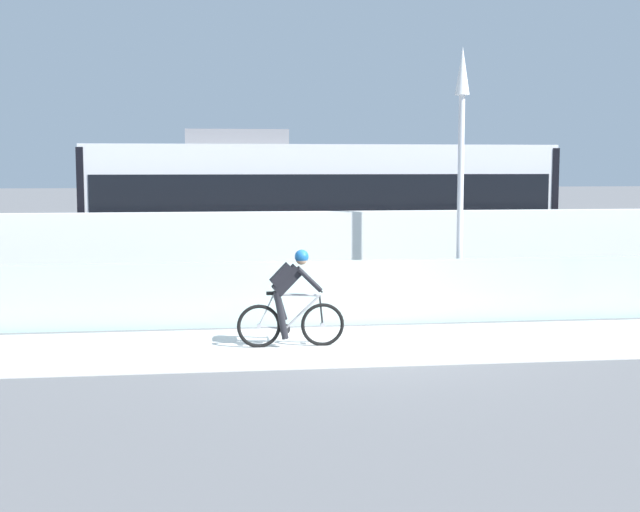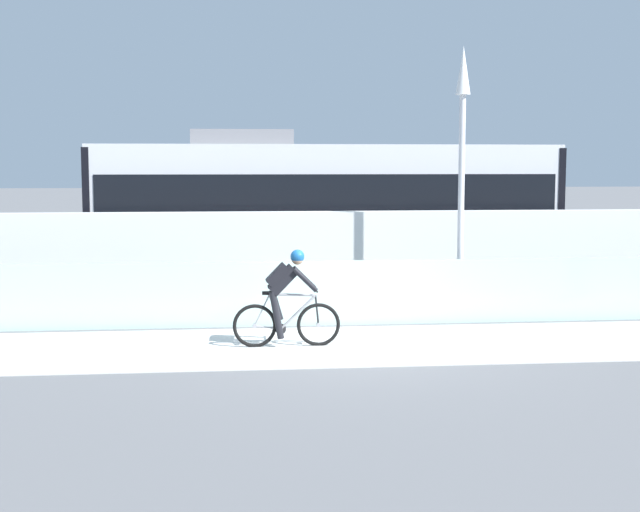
{
  "view_description": "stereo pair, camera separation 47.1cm",
  "coord_description": "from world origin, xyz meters",
  "views": [
    {
      "loc": [
        -2.4,
        -13.94,
        2.99
      ],
      "look_at": [
        -0.25,
        2.35,
        1.25
      ],
      "focal_mm": 48.62,
      "sensor_mm": 36.0,
      "label": 1
    },
    {
      "loc": [
        -1.93,
        -14.0,
        2.99
      ],
      "look_at": [
        -0.25,
        2.35,
        1.25
      ],
      "focal_mm": 48.62,
      "sensor_mm": 36.0,
      "label": 2
    }
  ],
  "objects": [
    {
      "name": "ground_plane",
      "position": [
        0.0,
        0.0,
        0.0
      ],
      "size": [
        200.0,
        200.0,
        0.0
      ],
      "primitive_type": "plane",
      "color": "slate"
    },
    {
      "name": "bike_path_deck",
      "position": [
        0.0,
        0.0,
        0.01
      ],
      "size": [
        32.0,
        3.2,
        0.01
      ],
      "primitive_type": "cube",
      "color": "silver",
      "rests_on": "ground"
    },
    {
      "name": "glass_parapet",
      "position": [
        0.0,
        1.85,
        0.61
      ],
      "size": [
        32.0,
        0.05,
        1.22
      ],
      "primitive_type": "cube",
      "color": "silver",
      "rests_on": "ground"
    },
    {
      "name": "concrete_barrier_wall",
      "position": [
        0.0,
        3.65,
        1.02
      ],
      "size": [
        32.0,
        0.36,
        2.03
      ],
      "primitive_type": "cube",
      "color": "silver",
      "rests_on": "ground"
    },
    {
      "name": "tram_rail_near",
      "position": [
        0.0,
        6.13,
        0.0
      ],
      "size": [
        32.0,
        0.08,
        0.01
      ],
      "primitive_type": "cube",
      "color": "#595654",
      "rests_on": "ground"
    },
    {
      "name": "tram_rail_far",
      "position": [
        0.0,
        7.57,
        0.0
      ],
      "size": [
        32.0,
        0.08,
        0.01
      ],
      "primitive_type": "cube",
      "color": "#595654",
      "rests_on": "ground"
    },
    {
      "name": "tram",
      "position": [
        0.3,
        6.85,
        1.89
      ],
      "size": [
        11.06,
        2.54,
        3.81
      ],
      "color": "silver",
      "rests_on": "ground"
    },
    {
      "name": "cyclist_on_bike",
      "position": [
        -1.05,
        -0.0,
        0.8
      ],
      "size": [
        1.77,
        0.58,
        1.61
      ],
      "color": "black",
      "rests_on": "ground"
    },
    {
      "name": "lamp_post_antenna",
      "position": [
        2.43,
        2.15,
        3.29
      ],
      "size": [
        0.28,
        0.28,
        5.2
      ],
      "color": "gray",
      "rests_on": "ground"
    }
  ]
}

